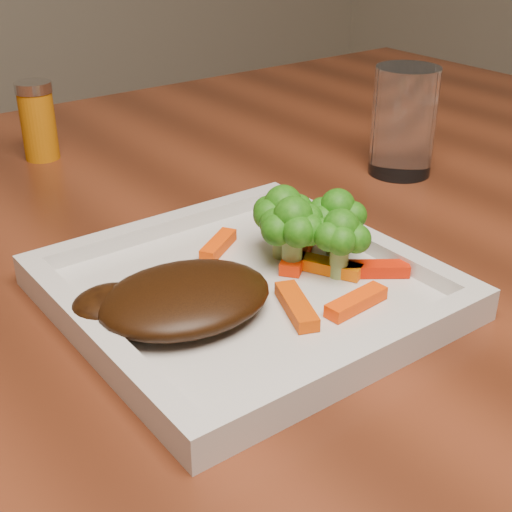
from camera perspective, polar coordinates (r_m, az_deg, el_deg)
dining_table at (r=0.93m, az=-6.92°, el=-18.55°), size 1.60×0.90×0.75m
plate at (r=0.56m, az=-0.82°, el=-3.10°), size 0.27×0.27×0.01m
steak at (r=0.52m, az=-5.70°, el=-3.35°), size 0.14×0.12×0.03m
broccoli_0 at (r=0.59m, az=2.16°, el=3.05°), size 0.07×0.07×0.07m
broccoli_1 at (r=0.60m, az=6.49°, el=2.99°), size 0.05×0.05×0.06m
broccoli_2 at (r=0.56m, az=6.73°, el=1.06°), size 0.07×0.07×0.06m
broccoli_3 at (r=0.57m, az=2.94°, el=1.67°), size 0.07×0.07×0.06m
carrot_0 at (r=0.53m, az=8.02°, el=-3.65°), size 0.06×0.02×0.01m
carrot_1 at (r=0.58m, az=9.37°, el=-1.03°), size 0.06×0.05×0.01m
carrot_2 at (r=0.52m, az=3.25°, el=-4.00°), size 0.04×0.06×0.01m
carrot_3 at (r=0.64m, az=3.92°, el=2.15°), size 0.06×0.04×0.01m
carrot_4 at (r=0.61m, az=-3.03°, el=0.89°), size 0.05×0.04×0.01m
carrot_5 at (r=0.58m, az=5.71°, el=-0.82°), size 0.04×0.06×0.01m
carrot_6 at (r=0.60m, az=3.31°, el=0.14°), size 0.06×0.05×0.01m
spice_shaker at (r=0.89m, az=-17.05°, el=10.29°), size 0.05×0.05×0.09m
drinking_glass at (r=0.82m, az=11.72°, el=10.48°), size 0.08×0.08×0.12m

